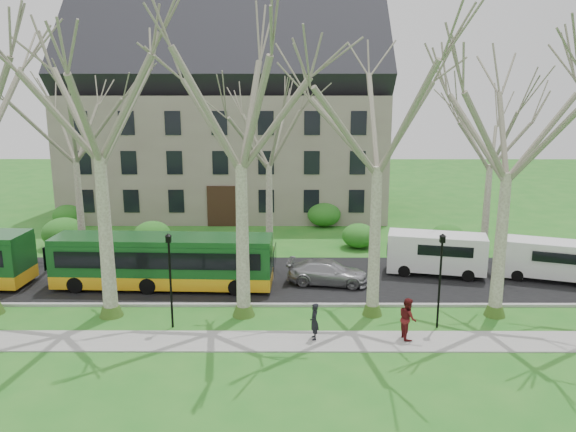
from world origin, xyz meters
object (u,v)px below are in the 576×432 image
object	(u,v)px
van_b	(549,261)
pedestrian_a	(314,321)
bus_follow	(163,261)
van_a	(436,254)
sedan	(328,272)
pedestrian_b	(408,318)

from	to	relation	value
van_b	pedestrian_a	xyz separation A→B (m)	(-13.48, -7.67, -0.31)
bus_follow	van_b	distance (m)	21.37
van_a	pedestrian_a	xyz separation A→B (m)	(-7.39, -8.62, -0.39)
sedan	pedestrian_a	size ratio (longest dim) A/B	2.79
van_a	pedestrian_b	xyz separation A→B (m)	(-3.38, -8.53, -0.28)
sedan	pedestrian_b	bearing A→B (deg)	-147.39
bus_follow	pedestrian_a	world-z (taller)	bus_follow
sedan	pedestrian_a	bearing A→B (deg)	-179.25
van_a	pedestrian_b	bearing A→B (deg)	-98.85
pedestrian_a	sedan	bearing A→B (deg)	166.06
sedan	pedestrian_a	xyz separation A→B (m)	(-1.06, -6.97, 0.15)
bus_follow	van_b	xyz separation A→B (m)	(21.33, 1.22, -0.34)
van_a	pedestrian_b	size ratio (longest dim) A/B	3.01
bus_follow	pedestrian_b	xyz separation A→B (m)	(11.86, -6.35, -0.55)
sedan	van_b	size ratio (longest dim) A/B	0.87
bus_follow	pedestrian_b	world-z (taller)	bus_follow
pedestrian_a	pedestrian_b	world-z (taller)	pedestrian_b
sedan	van_a	distance (m)	6.57
sedan	pedestrian_b	xyz separation A→B (m)	(2.95, -6.88, 0.26)
bus_follow	van_a	world-z (taller)	bus_follow
van_b	pedestrian_b	size ratio (longest dim) A/B	2.82
van_a	pedestrian_a	size ratio (longest dim) A/B	3.40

